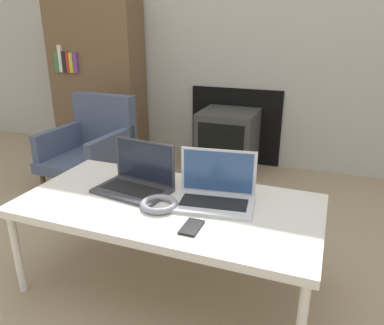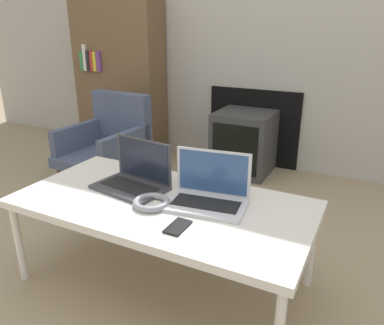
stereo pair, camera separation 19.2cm
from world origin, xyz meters
name	(u,v)px [view 2 (the right image)]	position (x,y,z in m)	size (l,w,h in m)	color
ground_plane	(143,305)	(0.00, 0.00, 0.00)	(14.00, 14.00, 0.00)	#998466
wall_back	(281,12)	(0.00, 2.04, 1.29)	(7.00, 0.08, 2.60)	#ADA89E
table	(162,207)	(0.00, 0.19, 0.41)	(1.35, 0.68, 0.45)	silver
laptop_left	(135,177)	(-0.20, 0.26, 0.50)	(0.37, 0.27, 0.23)	#38383D
laptop_right	(209,192)	(0.20, 0.26, 0.50)	(0.37, 0.27, 0.23)	silver
headphones	(152,202)	(-0.01, 0.12, 0.46)	(0.17, 0.17, 0.03)	gray
phone	(178,227)	(0.18, 0.01, 0.45)	(0.07, 0.13, 0.01)	black
tv	(244,142)	(-0.16, 1.77, 0.26)	(0.46, 0.45, 0.52)	#383838
armchair	(110,140)	(-1.08, 1.15, 0.32)	(0.57, 0.64, 0.68)	#47516B
bookshelf	(120,78)	(-1.48, 1.84, 0.71)	(0.88, 0.32, 1.41)	brown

